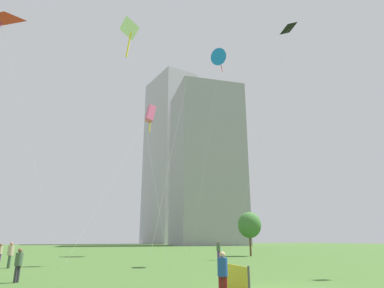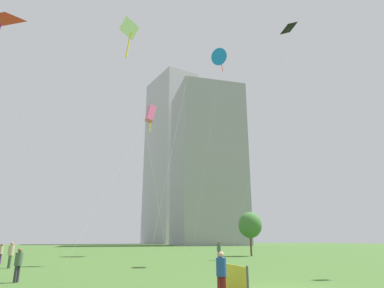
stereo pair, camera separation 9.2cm
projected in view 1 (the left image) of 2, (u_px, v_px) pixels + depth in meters
The scene contains 14 objects.
person_standing_0 at pixel (10, 253), 24.03m from camera, with size 0.41×0.41×1.82m.
person_standing_1 at pixel (0, 252), 27.91m from camera, with size 0.37×0.37×1.67m.
person_standing_2 at pixel (219, 249), 33.09m from camera, with size 0.41×0.41×1.82m.
person_standing_4 at pixel (223, 272), 11.51m from camera, with size 0.36×0.36×1.61m.
person_standing_6 at pixel (19, 263), 16.13m from camera, with size 0.36×0.36×1.60m.
kite_flying_0 at pixel (150, 114), 32.08m from camera, with size 7.63×3.98×14.80m.
kite_flying_1 at pixel (221, 58), 55.87m from camera, with size 9.36×5.39×33.53m.
kite_flying_2 at pixel (287, 31), 37.02m from camera, with size 2.92×11.49×25.43m.
kite_flying_3 at pixel (0, 21), 29.92m from camera, with size 9.78×9.05×22.14m.
kite_flying_6 at pixel (130, 33), 22.76m from camera, with size 5.21×3.49×16.54m.
park_tree_0 at pixel (249, 225), 41.85m from camera, with size 2.98×2.98×5.41m.
distant_highrise_0 at pixel (206, 164), 121.00m from camera, with size 22.90×24.08×57.33m, color #939399.
distant_highrise_1 at pixel (169, 156), 158.95m from camera, with size 16.41×25.95×81.32m, color #A8A8AD.
event_banner at pixel (235, 278), 12.34m from camera, with size 0.55×2.55×1.15m.
Camera 1 is at (-9.70, -10.83, 2.04)m, focal length 30.61 mm.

